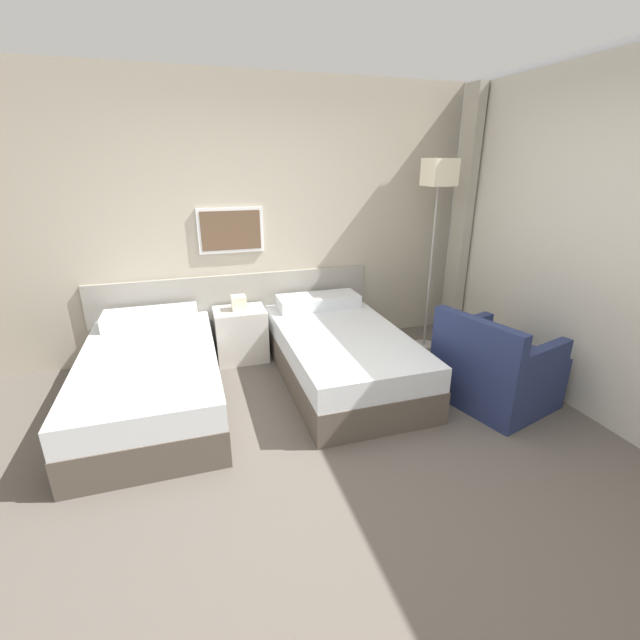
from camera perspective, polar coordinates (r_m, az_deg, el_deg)
ground_plane at (r=2.96m, az=2.93°, el=-19.96°), size 16.00×16.00×0.00m
wall_headboard at (r=4.49m, az=-7.35°, el=12.29°), size 10.00×0.10×2.70m
bed_near_door at (r=3.78m, az=-21.56°, el=-7.29°), size 1.05×1.90×0.61m
bed_near_window at (r=3.97m, az=2.75°, el=-4.46°), size 1.05×1.90×0.61m
nightstand at (r=4.41m, az=-10.50°, el=-1.80°), size 0.50×0.39×0.68m
floor_lamp at (r=4.51m, az=15.48°, el=16.70°), size 0.27×0.27×1.95m
armchair at (r=3.86m, az=22.24°, el=-6.33°), size 0.93×0.97×0.79m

